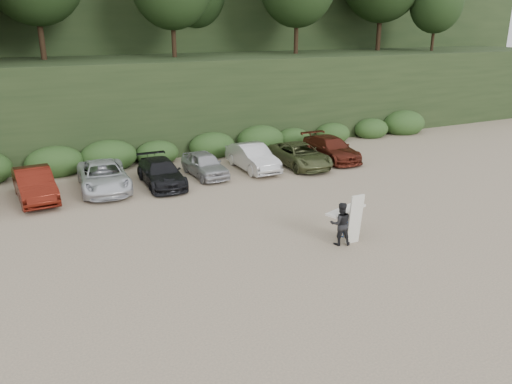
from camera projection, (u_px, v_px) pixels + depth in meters
ground at (246, 255)px, 18.66m from camera, size 120.00×120.00×0.00m
parked_cars at (86, 180)px, 25.21m from camera, size 33.65×5.89×1.55m
child_surfer at (345, 218)px, 20.01m from camera, size 2.08×1.18×1.21m
adult_surfer at (342, 223)px, 19.31m from camera, size 1.32×0.91×2.04m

